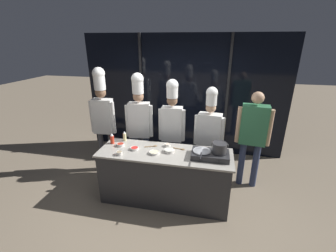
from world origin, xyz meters
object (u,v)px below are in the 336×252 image
Objects in this scene: portable_stove at (210,155)px; prep_bowl_mushrooms at (119,153)px; squeeze_bottle_chili at (112,139)px; prep_bowl_bean_sprouts at (169,150)px; chef_pastry at (209,129)px; serving_spoon_slotted at (153,146)px; prep_bowl_chili_flakes at (120,144)px; chef_sous at (139,117)px; stock_pot at (220,148)px; prep_bowl_noodles at (154,152)px; chef_line at (172,121)px; prep_bowl_bell_pepper at (134,148)px; person_guest at (253,131)px; frying_pan at (202,149)px; chef_head at (103,112)px; prep_bowl_chicken at (167,145)px; squeeze_bottle_oil at (125,136)px; serving_spoon_solid at (181,149)px.

portable_stove is 1.39m from prep_bowl_mushrooms.
prep_bowl_bean_sprouts is at bearing -6.13° from squeeze_bottle_chili.
squeeze_bottle_chili is 0.10× the size of chef_pastry.
prep_bowl_mushrooms is 0.58m from serving_spoon_slotted.
prep_bowl_chili_flakes is at bearing -170.57° from serving_spoon_slotted.
chef_sous is at bearing 127.90° from serving_spoon_slotted.
prep_bowl_noodles is (-0.98, -0.06, -0.16)m from stock_pot.
chef_pastry is (0.81, 0.81, 0.13)m from prep_bowl_noodles.
prep_bowl_noodles is at bearing 77.30° from chef_line.
chef_line is at bearing 55.36° from prep_bowl_bell_pepper.
prep_bowl_bell_pepper is at bearing 27.30° from person_guest.
prep_bowl_chili_flakes reaches higher than serving_spoon_slotted.
prep_bowl_bean_sprouts is 0.08× the size of chef_sous.
prep_bowl_bean_sprouts is 1.51m from person_guest.
prep_bowl_bean_sprouts reaches higher than serving_spoon_slotted.
frying_pan is 0.76m from chef_pastry.
chef_head is 1.04× the size of chef_sous.
prep_bowl_chili_flakes is (-1.35, 0.09, -0.10)m from frying_pan.
stock_pot reaches higher than serving_spoon_slotted.
prep_bowl_chicken is 1.48m from chef_head.
squeeze_bottle_chili is at bearing -138.77° from squeeze_bottle_oil.
prep_bowl_noodles is 0.09× the size of chef_pastry.
prep_bowl_mushrooms reaches higher than prep_bowl_bean_sprouts.
chef_line is at bearing 140.31° from stock_pot.
squeeze_bottle_oil is (-1.36, 0.30, -0.03)m from frying_pan.
squeeze_bottle_chili is 1.89× the size of prep_bowl_chicken.
chef_pastry is (1.30, 0.05, -0.16)m from chef_sous.
chef_sous is (0.14, 0.61, 0.29)m from prep_bowl_chili_flakes.
squeeze_bottle_chili is (-0.17, -0.15, 0.00)m from squeeze_bottle_oil.
person_guest is at bearing 177.79° from chef_line.
squeeze_bottle_oil is 1.38× the size of prep_bowl_chili_flakes.
prep_bowl_bell_pepper and prep_bowl_noodles have the same top height.
chef_sous reaches higher than prep_bowl_noodles.
prep_bowl_bean_sprouts and prep_bowl_chicken have the same top height.
chef_head is (-1.44, 0.65, 0.35)m from prep_bowl_bean_sprouts.
squeeze_bottle_oil is at bearing 169.61° from stock_pot.
stock_pot is at bearing -3.01° from prep_bowl_bean_sprouts.
prep_bowl_bean_sprouts is at bearing 176.99° from stock_pot.
prep_bowl_chicken is (-0.07, 0.19, 0.00)m from prep_bowl_bean_sprouts.
prep_bowl_mushrooms is at bearing 123.92° from chef_head.
prep_bowl_noodles is at bearing 15.91° from prep_bowl_mushrooms.
prep_bowl_mushrooms is at bearing -170.63° from frying_pan.
prep_bowl_bean_sprouts is 0.79× the size of serving_spoon_solid.
prep_bowl_chili_flakes is at bearing 23.00° from person_guest.
chef_pastry is at bearing 172.81° from chef_sous.
squeeze_bottle_oil is at bearing 175.16° from prep_bowl_chicken.
chef_sous is at bearing 7.36° from person_guest.
prep_bowl_chicken is at bearing 26.12° from person_guest.
prep_bowl_chicken is 0.74× the size of prep_bowl_chili_flakes.
serving_spoon_solid is at bearing 0.89° from squeeze_bottle_chili.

